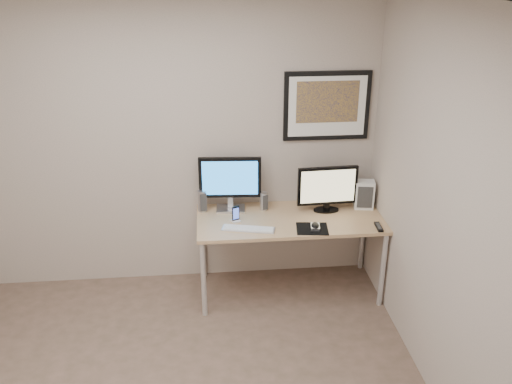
% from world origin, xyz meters
% --- Properties ---
extents(room, '(3.60, 3.60, 3.60)m').
position_xyz_m(room, '(0.00, 0.45, 1.64)').
color(room, white).
rests_on(room, ground).
extents(desk, '(1.60, 0.70, 0.73)m').
position_xyz_m(desk, '(1.00, 1.35, 0.66)').
color(desk, '#9D754C').
rests_on(desk, floor).
extents(framed_art, '(0.75, 0.04, 0.60)m').
position_xyz_m(framed_art, '(1.35, 1.68, 1.62)').
color(framed_art, black).
rests_on(framed_art, room).
extents(monitor_large, '(0.54, 0.19, 0.49)m').
position_xyz_m(monitor_large, '(0.50, 1.56, 1.00)').
color(monitor_large, '#B7B7BC').
rests_on(monitor_large, desk).
extents(monitor_tv, '(0.53, 0.13, 0.42)m').
position_xyz_m(monitor_tv, '(1.34, 1.45, 0.95)').
color(monitor_tv, black).
rests_on(monitor_tv, desk).
extents(speaker_left, '(0.10, 0.10, 0.20)m').
position_xyz_m(speaker_left, '(0.25, 1.56, 0.83)').
color(speaker_left, '#B7B7BC').
rests_on(speaker_left, desk).
extents(speaker_right, '(0.08, 0.08, 0.16)m').
position_xyz_m(speaker_right, '(0.79, 1.54, 0.81)').
color(speaker_right, '#B7B7BC').
rests_on(speaker_right, desk).
extents(phone_dock, '(0.09, 0.09, 0.14)m').
position_xyz_m(phone_dock, '(0.53, 1.32, 0.80)').
color(phone_dock, black).
rests_on(phone_dock, desk).
extents(keyboard, '(0.45, 0.21, 0.02)m').
position_xyz_m(keyboard, '(0.63, 1.16, 0.74)').
color(keyboard, silver).
rests_on(keyboard, desk).
extents(mousepad, '(0.28, 0.26, 0.00)m').
position_xyz_m(mousepad, '(1.15, 1.13, 0.73)').
color(mousepad, black).
rests_on(mousepad, desk).
extents(mouse, '(0.08, 0.13, 0.04)m').
position_xyz_m(mouse, '(1.18, 1.13, 0.75)').
color(mouse, black).
rests_on(mouse, mousepad).
extents(remote, '(0.05, 0.17, 0.02)m').
position_xyz_m(remote, '(1.70, 1.09, 0.74)').
color(remote, black).
rests_on(remote, desk).
extents(fan_unit, '(0.18, 0.15, 0.25)m').
position_xyz_m(fan_unit, '(1.69, 1.49, 0.86)').
color(fan_unit, silver).
rests_on(fan_unit, desk).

